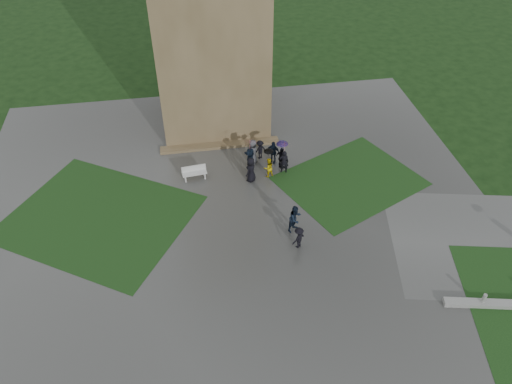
{
  "coord_description": "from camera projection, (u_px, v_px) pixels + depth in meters",
  "views": [
    {
      "loc": [
        -2.29,
        -20.58,
        21.97
      ],
      "look_at": [
        1.62,
        3.5,
        1.2
      ],
      "focal_mm": 35.0,
      "sensor_mm": 36.0,
      "label": 1
    }
  ],
  "objects": [
    {
      "name": "lawn_inset_right",
      "position": [
        350.0,
        181.0,
        34.77
      ],
      "size": [
        11.12,
        10.15,
        0.01
      ],
      "primitive_type": "cube",
      "rotation": [
        0.0,
        0.0,
        0.44
      ],
      "color": "#143312",
      "rests_on": "plaza"
    },
    {
      "name": "lawn_inset_left",
      "position": [
        99.0,
        217.0,
        31.94
      ],
      "size": [
        14.1,
        13.46,
        0.01
      ],
      "primitive_type": "cube",
      "rotation": [
        0.0,
        0.0,
        -0.56
      ],
      "color": "#143312",
      "rests_on": "plaza"
    },
    {
      "name": "bench",
      "position": [
        194.0,
        173.0,
        34.68
      ],
      "size": [
        1.75,
        0.72,
        0.99
      ],
      "rotation": [
        0.0,
        0.0,
        0.11
      ],
      "color": "silver",
      "rests_on": "plaza"
    },
    {
      "name": "pedestrian_near",
      "position": [
        299.0,
        238.0,
        29.53
      ],
      "size": [
        1.07,
        0.97,
        1.49
      ],
      "primitive_type": "imported",
      "rotation": [
        0.0,
        0.0,
        3.77
      ],
      "color": "black",
      "rests_on": "plaza"
    },
    {
      "name": "pedestrian_mid",
      "position": [
        295.0,
        218.0,
        30.51
      ],
      "size": [
        1.05,
        0.97,
        1.88
      ],
      "primitive_type": "imported",
      "rotation": [
        0.0,
        0.0,
        0.63
      ],
      "color": "black",
      "rests_on": "plaza"
    },
    {
      "name": "visitor_cluster",
      "position": [
        263.0,
        156.0,
        35.09
      ],
      "size": [
        3.43,
        3.49,
        2.57
      ],
      "color": "black",
      "rests_on": "plaza"
    },
    {
      "name": "tower_plinth",
      "position": [
        220.0,
        145.0,
        37.87
      ],
      "size": [
        9.0,
        0.8,
        0.22
      ],
      "primitive_type": "cube",
      "color": "brown",
      "rests_on": "plaza"
    },
    {
      "name": "plaza",
      "position": [
        235.0,
        224.0,
        31.49
      ],
      "size": [
        34.0,
        34.0,
        0.02
      ],
      "primitive_type": "cube",
      "color": "#3A3A37",
      "rests_on": "ground"
    },
    {
      "name": "tower",
      "position": [
        208.0,
        8.0,
        35.43
      ],
      "size": [
        8.0,
        8.0,
        18.0
      ],
      "primitive_type": "cube",
      "color": "brown",
      "rests_on": "ground"
    },
    {
      "name": "ground",
      "position": [
        239.0,
        247.0,
        29.99
      ],
      "size": [
        120.0,
        120.0,
        0.0
      ],
      "primitive_type": "plane",
      "color": "black"
    }
  ]
}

